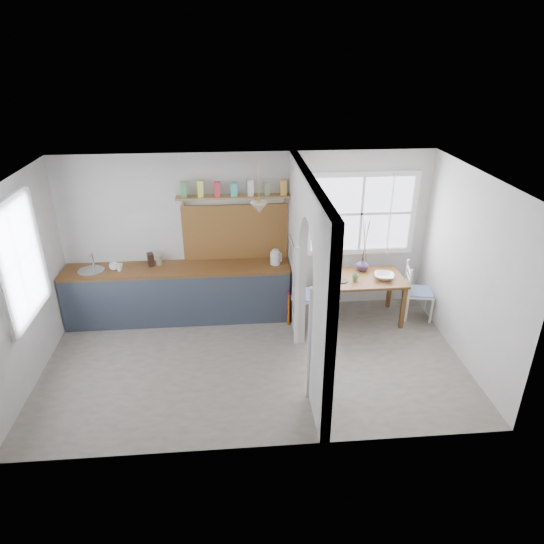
{
  "coord_description": "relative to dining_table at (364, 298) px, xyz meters",
  "views": [
    {
      "loc": [
        -0.24,
        -5.62,
        4.06
      ],
      "look_at": [
        0.27,
        0.36,
        1.21
      ],
      "focal_mm": 32.0,
      "sensor_mm": 36.0,
      "label": 1
    }
  ],
  "objects": [
    {
      "name": "bowl",
      "position": [
        0.27,
        -0.07,
        0.41
      ],
      "size": [
        0.37,
        0.37,
        0.07
      ],
      "primitive_type": "imported",
      "rotation": [
        0.0,
        0.0,
        -0.27
      ],
      "color": "white",
      "rests_on": "dining_table"
    },
    {
      "name": "chair_right",
      "position": [
        0.89,
        -0.02,
        0.09
      ],
      "size": [
        0.49,
        0.49,
        0.92
      ],
      "primitive_type": null,
      "rotation": [
        0.0,
        0.0,
        1.38
      ],
      "color": "white",
      "rests_on": "floor"
    },
    {
      "name": "chair_left",
      "position": [
        -0.95,
        -0.05,
        0.13
      ],
      "size": [
        0.51,
        0.51,
        1.0
      ],
      "primitive_type": null,
      "rotation": [
        0.0,
        0.0,
        -1.45
      ],
      "color": "white",
      "rests_on": "floor"
    },
    {
      "name": "dining_table",
      "position": [
        0.0,
        0.0,
        0.0
      ],
      "size": [
        1.19,
        0.79,
        0.74
      ],
      "primitive_type": null,
      "rotation": [
        0.0,
        0.0,
        0.0
      ],
      "color": "brown",
      "rests_on": "floor"
    },
    {
      "name": "towel_orange",
      "position": [
        -1.22,
        -0.11,
        -0.12
      ],
      "size": [
        0.02,
        0.03,
        0.52
      ],
      "primitive_type": "cube",
      "color": "#E55C04",
      "rests_on": "counter"
    },
    {
      "name": "counter",
      "position": [
        -2.93,
        0.29,
        0.09
      ],
      "size": [
        3.5,
        0.6,
        0.9
      ],
      "color": "brown",
      "rests_on": "floor"
    },
    {
      "name": "jar",
      "position": [
        -3.21,
        0.38,
        0.6
      ],
      "size": [
        0.09,
        0.09,
        0.15
      ],
      "primitive_type": "cylinder",
      "rotation": [
        0.0,
        0.0,
        -0.02
      ],
      "color": "gray",
      "rests_on": "counter"
    },
    {
      "name": "utensil_rail",
      "position": [
        -1.19,
        -0.13,
        1.08
      ],
      "size": [
        0.02,
        0.5,
        0.02
      ],
      "primitive_type": "cylinder",
      "rotation": [
        1.57,
        0.0,
        0.0
      ],
      "color": "#B7BAC1",
      "rests_on": "partition"
    },
    {
      "name": "partition",
      "position": [
        -1.1,
        -0.98,
        1.08
      ],
      "size": [
        0.12,
        3.2,
        2.6
      ],
      "color": "silver",
      "rests_on": "floor"
    },
    {
      "name": "nook_window",
      "position": [
        0.0,
        0.53,
        1.23
      ],
      "size": [
        1.76,
        0.1,
        1.3
      ],
      "primitive_type": null,
      "color": "white",
      "rests_on": "walls"
    },
    {
      "name": "sink",
      "position": [
        -4.23,
        0.27,
        0.52
      ],
      "size": [
        0.4,
        0.4,
        0.02
      ],
      "primitive_type": "cylinder",
      "color": "#B7BAC1",
      "rests_on": "counter"
    },
    {
      "name": "shelf",
      "position": [
        -2.0,
        0.46,
        1.63
      ],
      "size": [
        1.75,
        0.2,
        0.21
      ],
      "color": "olive",
      "rests_on": "walls"
    },
    {
      "name": "knife_block",
      "position": [
        -3.33,
        0.38,
        0.63
      ],
      "size": [
        0.13,
        0.15,
        0.2
      ],
      "primitive_type": "cube",
      "rotation": [
        0.0,
        0.0,
        0.32
      ],
      "color": "#3B2319",
      "rests_on": "counter"
    },
    {
      "name": "floor",
      "position": [
        -1.8,
        -1.03,
        -0.37
      ],
      "size": [
        5.8,
        3.2,
        0.01
      ],
      "primitive_type": "cube",
      "color": "gray",
      "rests_on": "ground"
    },
    {
      "name": "kitchen_window",
      "position": [
        -4.67,
        -1.03,
        1.28
      ],
      "size": [
        0.1,
        1.16,
        1.5
      ],
      "primitive_type": null,
      "color": "white",
      "rests_on": "walls"
    },
    {
      "name": "pendant_lamp",
      "position": [
        -1.65,
        0.12,
        1.51
      ],
      "size": [
        0.26,
        0.26,
        0.16
      ],
      "primitive_type": "cone",
      "color": "silver",
      "rests_on": "ceiling"
    },
    {
      "name": "table_cup",
      "position": [
        -0.19,
        -0.1,
        0.42
      ],
      "size": [
        0.12,
        0.12,
        0.1
      ],
      "primitive_type": "imported",
      "rotation": [
        0.0,
        0.0,
        -0.18
      ],
      "color": "#5E9354",
      "rests_on": "dining_table"
    },
    {
      "name": "vase",
      "position": [
        0.01,
        0.25,
        0.47
      ],
      "size": [
        0.23,
        0.23,
        0.21
      ],
      "primitive_type": "imported",
      "rotation": [
        0.0,
        0.0,
        0.15
      ],
      "color": "#463157",
      "rests_on": "dining_table"
    },
    {
      "name": "mug_b",
      "position": [
        -3.88,
        0.27,
        0.58
      ],
      "size": [
        0.15,
        0.15,
        0.11
      ],
      "primitive_type": "imported",
      "rotation": [
        0.0,
        0.0,
        -0.1
      ],
      "color": "white",
      "rests_on": "counter"
    },
    {
      "name": "ceiling",
      "position": [
        -1.8,
        -1.03,
        2.23
      ],
      "size": [
        5.8,
        3.2,
        0.01
      ],
      "primitive_type": "cube",
      "color": "silver",
      "rests_on": "walls"
    },
    {
      "name": "towel_magenta",
      "position": [
        -1.22,
        -0.06,
        -0.1
      ],
      "size": [
        0.02,
        0.03,
        0.58
      ],
      "primitive_type": "cube",
      "color": "#B21541",
      "rests_on": "counter"
    },
    {
      "name": "plate",
      "position": [
        -0.4,
        -0.11,
        0.38
      ],
      "size": [
        0.23,
        0.23,
        0.02
      ],
      "primitive_type": "cylinder",
      "rotation": [
        0.0,
        0.0,
        0.36
      ],
      "color": "black",
      "rests_on": "dining_table"
    },
    {
      "name": "kettle",
      "position": [
        -1.4,
        0.26,
        0.65
      ],
      "size": [
        0.22,
        0.18,
        0.25
      ],
      "primitive_type": null,
      "rotation": [
        0.0,
        0.0,
        0.08
      ],
      "color": "silver",
      "rests_on": "counter"
    },
    {
      "name": "backsplash",
      "position": [
        -2.0,
        0.54,
        0.98
      ],
      "size": [
        1.65,
        0.03,
        0.9
      ],
      "primitive_type": "cube",
      "color": "olive",
      "rests_on": "walls"
    },
    {
      "name": "mug_a",
      "position": [
        -3.79,
        0.22,
        0.58
      ],
      "size": [
        0.12,
        0.12,
        0.11
      ],
      "primitive_type": "imported",
      "rotation": [
        0.0,
        0.0,
        0.02
      ],
      "color": "silver",
      "rests_on": "counter"
    },
    {
      "name": "walls",
      "position": [
        -1.8,
        -1.03,
        0.93
      ],
      "size": [
        5.81,
        3.21,
        2.6
      ],
      "color": "silver",
      "rests_on": "floor"
    }
  ]
}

